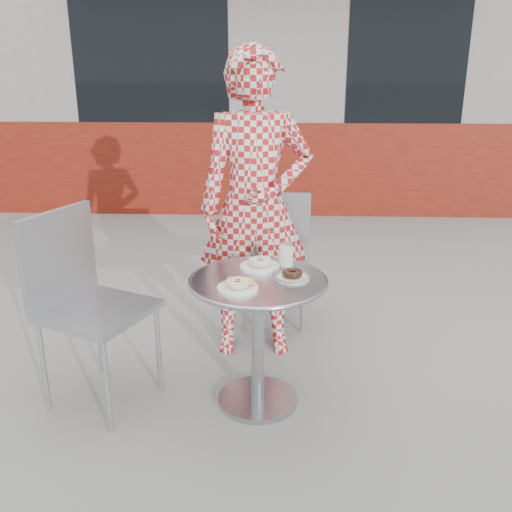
{
  "coord_description": "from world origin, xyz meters",
  "views": [
    {
      "loc": [
        0.12,
        -2.49,
        1.65
      ],
      "look_at": [
        0.02,
        0.11,
        0.74
      ],
      "focal_mm": 40.0,
      "sensor_mm": 36.0,
      "label": 1
    }
  ],
  "objects_px": {
    "chair_far": "(274,281)",
    "plate_checker": "(292,276)",
    "bistro_table": "(258,311)",
    "milk_cup": "(286,256)",
    "chair_left": "(99,346)",
    "plate_near": "(239,285)",
    "plate_far": "(260,264)",
    "seated_person": "(255,207)"
  },
  "relations": [
    {
      "from": "plate_near",
      "to": "milk_cup",
      "type": "height_order",
      "value": "milk_cup"
    },
    {
      "from": "plate_far",
      "to": "milk_cup",
      "type": "height_order",
      "value": "milk_cup"
    },
    {
      "from": "plate_far",
      "to": "chair_left",
      "type": "bearing_deg",
      "value": -169.37
    },
    {
      "from": "milk_cup",
      "to": "chair_far",
      "type": "bearing_deg",
      "value": 94.77
    },
    {
      "from": "chair_far",
      "to": "seated_person",
      "type": "xyz_separation_m",
      "value": [
        -0.1,
        -0.36,
        0.59
      ]
    },
    {
      "from": "chair_far",
      "to": "plate_checker",
      "type": "height_order",
      "value": "chair_far"
    },
    {
      "from": "plate_near",
      "to": "milk_cup",
      "type": "distance_m",
      "value": 0.37
    },
    {
      "from": "bistro_table",
      "to": "seated_person",
      "type": "distance_m",
      "value": 0.7
    },
    {
      "from": "plate_far",
      "to": "plate_near",
      "type": "bearing_deg",
      "value": -107.33
    },
    {
      "from": "chair_left",
      "to": "plate_checker",
      "type": "distance_m",
      "value": 1.02
    },
    {
      "from": "plate_checker",
      "to": "milk_cup",
      "type": "height_order",
      "value": "milk_cup"
    },
    {
      "from": "plate_checker",
      "to": "seated_person",
      "type": "bearing_deg",
      "value": 108.65
    },
    {
      "from": "seated_person",
      "to": "plate_checker",
      "type": "xyz_separation_m",
      "value": [
        0.2,
        -0.58,
        -0.18
      ]
    },
    {
      "from": "plate_far",
      "to": "plate_near",
      "type": "distance_m",
      "value": 0.29
    },
    {
      "from": "seated_person",
      "to": "plate_near",
      "type": "bearing_deg",
      "value": -99.68
    },
    {
      "from": "plate_far",
      "to": "plate_checker",
      "type": "bearing_deg",
      "value": -41.38
    },
    {
      "from": "plate_far",
      "to": "milk_cup",
      "type": "distance_m",
      "value": 0.14
    },
    {
      "from": "bistro_table",
      "to": "plate_checker",
      "type": "xyz_separation_m",
      "value": [
        0.16,
        0.01,
        0.18
      ]
    },
    {
      "from": "bistro_table",
      "to": "plate_near",
      "type": "height_order",
      "value": "plate_near"
    },
    {
      "from": "seated_person",
      "to": "bistro_table",
      "type": "bearing_deg",
      "value": -92.5
    },
    {
      "from": "bistro_table",
      "to": "chair_far",
      "type": "bearing_deg",
      "value": 85.99
    },
    {
      "from": "plate_far",
      "to": "plate_checker",
      "type": "height_order",
      "value": "plate_far"
    },
    {
      "from": "bistro_table",
      "to": "seated_person",
      "type": "bearing_deg",
      "value": 93.5
    },
    {
      "from": "bistro_table",
      "to": "seated_person",
      "type": "relative_size",
      "value": 0.39
    },
    {
      "from": "bistro_table",
      "to": "plate_checker",
      "type": "distance_m",
      "value": 0.24
    },
    {
      "from": "seated_person",
      "to": "chair_far",
      "type": "bearing_deg",
      "value": 68.09
    },
    {
      "from": "bistro_table",
      "to": "chair_left",
      "type": "xyz_separation_m",
      "value": [
        -0.79,
        0.0,
        -0.21
      ]
    },
    {
      "from": "bistro_table",
      "to": "chair_left",
      "type": "distance_m",
      "value": 0.81
    },
    {
      "from": "chair_left",
      "to": "chair_far",
      "type": "bearing_deg",
      "value": -17.25
    },
    {
      "from": "seated_person",
      "to": "plate_near",
      "type": "height_order",
      "value": "seated_person"
    },
    {
      "from": "bistro_table",
      "to": "plate_near",
      "type": "relative_size",
      "value": 3.6
    },
    {
      "from": "chair_far",
      "to": "plate_far",
      "type": "distance_m",
      "value": 0.91
    },
    {
      "from": "chair_far",
      "to": "milk_cup",
      "type": "distance_m",
      "value": 0.9
    },
    {
      "from": "chair_far",
      "to": "plate_checker",
      "type": "relative_size",
      "value": 5.39
    },
    {
      "from": "chair_far",
      "to": "seated_person",
      "type": "bearing_deg",
      "value": 74.43
    },
    {
      "from": "milk_cup",
      "to": "bistro_table",
      "type": "bearing_deg",
      "value": -126.47
    },
    {
      "from": "bistro_table",
      "to": "milk_cup",
      "type": "distance_m",
      "value": 0.31
    },
    {
      "from": "chair_far",
      "to": "plate_far",
      "type": "relative_size",
      "value": 4.6
    },
    {
      "from": "seated_person",
      "to": "plate_far",
      "type": "xyz_separation_m",
      "value": [
        0.04,
        -0.44,
        -0.18
      ]
    },
    {
      "from": "chair_left",
      "to": "plate_checker",
      "type": "bearing_deg",
      "value": -64.79
    },
    {
      "from": "bistro_table",
      "to": "milk_cup",
      "type": "bearing_deg",
      "value": 53.53
    },
    {
      "from": "chair_far",
      "to": "plate_checker",
      "type": "xyz_separation_m",
      "value": [
        0.09,
        -0.95,
        0.4
      ]
    }
  ]
}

